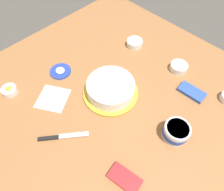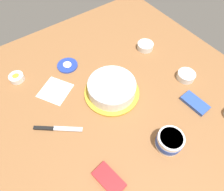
{
  "view_description": "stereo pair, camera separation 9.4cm",
  "coord_description": "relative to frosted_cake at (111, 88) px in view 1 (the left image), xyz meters",
  "views": [
    {
      "loc": [
        0.39,
        -0.4,
        0.88
      ],
      "look_at": [
        -0.02,
        0.01,
        0.04
      ],
      "focal_mm": 31.99,
      "sensor_mm": 36.0,
      "label": 1
    },
    {
      "loc": [
        0.45,
        -0.33,
        0.88
      ],
      "look_at": [
        -0.02,
        0.01,
        0.04
      ],
      "focal_mm": 31.99,
      "sensor_mm": 36.0,
      "label": 2
    }
  ],
  "objects": [
    {
      "name": "paper_napkin",
      "position": [
        -0.19,
        -0.24,
        -0.04
      ],
      "size": [
        0.21,
        0.21,
        0.01
      ],
      "primitive_type": "cube",
      "rotation": [
        0.0,
        0.0,
        0.54
      ],
      "color": "white",
      "rests_on": "ground_plane"
    },
    {
      "name": "sprinkle_bowl_pink",
      "position": [
        -0.16,
        0.38,
        -0.03
      ],
      "size": [
        0.1,
        0.1,
        0.04
      ],
      "color": "white",
      "rests_on": "ground_plane"
    },
    {
      "name": "frosting_tub_lid",
      "position": [
        -0.31,
        -0.1,
        -0.04
      ],
      "size": [
        0.12,
        0.12,
        0.02
      ],
      "color": "#233DAD",
      "rests_on": "ground_plane"
    },
    {
      "name": "candy_box_upper",
      "position": [
        0.31,
        0.31,
        -0.04
      ],
      "size": [
        0.14,
        0.08,
        0.02
      ],
      "primitive_type": "cube",
      "rotation": [
        0.0,
        0.0,
        0.06
      ],
      "color": "#2D51B2",
      "rests_on": "ground_plane"
    },
    {
      "name": "frosted_cake",
      "position": [
        0.0,
        0.0,
        0.0
      ],
      "size": [
        0.29,
        0.29,
        0.1
      ],
      "color": "gold",
      "rests_on": "ground_plane"
    },
    {
      "name": "frosting_tub",
      "position": [
        0.38,
        0.04,
        -0.01
      ],
      "size": [
        0.12,
        0.12,
        0.08
      ],
      "color": "white",
      "rests_on": "ground_plane"
    },
    {
      "name": "ground_plane",
      "position": [
        0.05,
        -0.03,
        -0.05
      ],
      "size": [
        1.54,
        1.54,
        0.0
      ],
      "primitive_type": "plane",
      "color": "#936038"
    },
    {
      "name": "sprinkle_bowl_rainbow",
      "position": [
        0.16,
        0.4,
        -0.03
      ],
      "size": [
        0.1,
        0.1,
        0.04
      ],
      "color": "white",
      "rests_on": "ground_plane"
    },
    {
      "name": "sprinkle_bowl_yellow",
      "position": [
        -0.39,
        -0.38,
        -0.03
      ],
      "size": [
        0.08,
        0.08,
        0.03
      ],
      "color": "white",
      "rests_on": "ground_plane"
    },
    {
      "name": "candy_box_lower",
      "position": [
        0.35,
        -0.27,
        -0.04
      ],
      "size": [
        0.15,
        0.09,
        0.02
      ],
      "primitive_type": "cube",
      "rotation": [
        0.0,
        0.0,
        0.17
      ],
      "color": "red",
      "rests_on": "ground_plane"
    },
    {
      "name": "spreading_knife",
      "position": [
        0.01,
        -0.35,
        -0.04
      ],
      "size": [
        0.16,
        0.2,
        0.01
      ],
      "color": "silver",
      "rests_on": "ground_plane"
    }
  ]
}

